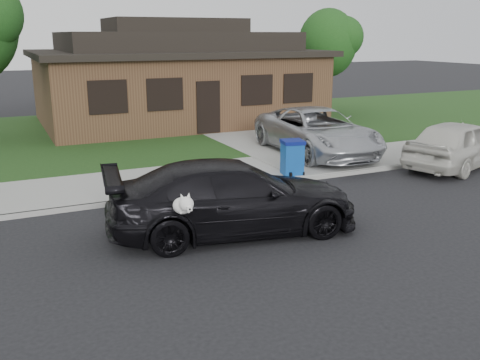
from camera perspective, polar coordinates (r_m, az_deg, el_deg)
name	(u,v)px	position (r m, az deg, el deg)	size (l,w,h in m)	color
ground	(225,245)	(10.79, -1.56, -6.92)	(120.00, 120.00, 0.00)	black
sidewalk	(155,182)	(15.26, -9.04, -0.19)	(60.00, 3.00, 0.12)	gray
curb	(172,196)	(13.88, -7.31, -1.68)	(60.00, 0.12, 0.12)	gray
lawn	(101,135)	(22.89, -14.64, 4.67)	(60.00, 13.00, 0.13)	#193814
driveway	(263,136)	(21.97, 2.46, 4.75)	(4.50, 13.00, 0.14)	gray
sedan	(233,197)	(11.22, -0.73, -1.87)	(5.56, 2.91, 1.54)	black
minivan	(317,131)	(18.34, 8.22, 5.16)	(2.55, 5.52, 1.53)	#B2B5BA
white_compact	(458,144)	(18.13, 22.21, 3.60)	(1.80, 4.48, 1.53)	beige
recycling_bin	(292,157)	(15.60, 5.59, 2.45)	(0.72, 0.72, 1.01)	#0E469D
house	(176,78)	(25.52, -6.82, 10.80)	(12.60, 8.60, 4.65)	#422B1C
tree_1	(331,42)	(28.54, 9.70, 14.33)	(3.15, 3.00, 5.25)	#332114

